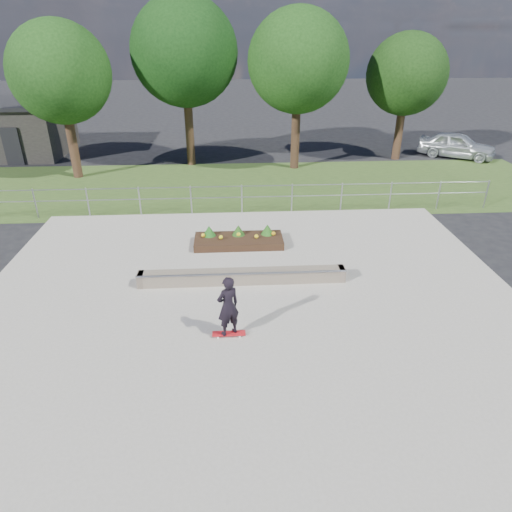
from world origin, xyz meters
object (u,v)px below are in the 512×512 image
at_px(planter_bed, 239,239).
at_px(skateboarder, 228,306).
at_px(grind_ledge, 242,276).
at_px(parked_car, 457,145).

relative_size(planter_bed, skateboarder, 1.85).
distance_m(grind_ledge, parked_car, 18.74).
xyz_separation_m(grind_ledge, planter_bed, (-0.03, 2.66, -0.02)).
bearing_deg(planter_bed, parked_car, 41.04).
xyz_separation_m(planter_bed, skateboarder, (-0.38, -5.21, 0.66)).
xyz_separation_m(skateboarder, parked_car, (13.12, 16.30, -0.20)).
bearing_deg(grind_ledge, skateboarder, -99.16).
relative_size(grind_ledge, planter_bed, 2.00).
height_order(planter_bed, parked_car, parked_car).
xyz_separation_m(grind_ledge, skateboarder, (-0.41, -2.54, 0.64)).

